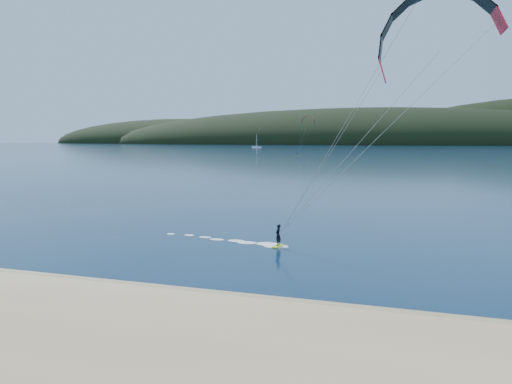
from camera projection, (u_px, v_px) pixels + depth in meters
ground at (84, 323)px, 21.01m from camera, size 1800.00×1800.00×0.00m
wet_sand at (138, 291)px, 25.28m from camera, size 220.00×2.50×0.10m
headland at (392, 144)px, 728.62m from camera, size 1200.00×310.00×140.00m
kitesurfer_near at (429, 61)px, 28.07m from camera, size 25.40×6.73×17.41m
kitesurfer_far at (308, 123)px, 216.94m from camera, size 10.10×7.30×17.88m
sailboat at (257, 147)px, 430.93m from camera, size 9.20×5.71×12.79m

